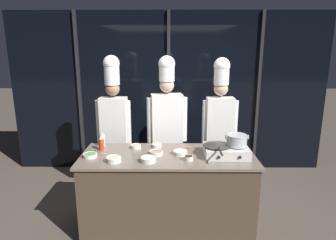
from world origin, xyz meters
The scene contains 21 objects.
ground_plane centered at (0.00, 0.00, 0.00)m, with size 24.00×24.00×0.00m, color brown.
window_wall_back centered at (0.00, 1.83, 1.35)m, with size 5.35×0.09×2.70m.
demo_counter centered at (0.00, 0.00, 0.46)m, with size 1.99×0.83×0.92m.
portable_stove centered at (0.67, -0.02, 0.98)m, with size 0.49×0.39×0.12m.
frying_pan centered at (0.55, -0.02, 1.06)m, with size 0.31×0.54×0.04m.
stock_pot centered at (0.78, -0.02, 1.11)m, with size 0.26×0.23×0.13m.
squeeze_bottle_chili centered at (-0.80, 0.15, 1.01)m, with size 0.06×0.06×0.18m.
squeeze_bottle_oil centered at (-0.81, 0.29, 1.01)m, with size 0.06×0.06×0.18m.
prep_bowl_bean_sprouts centered at (-0.21, -0.22, 0.96)m, with size 0.17×0.17×0.05m.
prep_bowl_soy_glaze centered at (0.23, -0.17, 0.95)m, with size 0.11×0.11×0.05m.
prep_bowl_scallions centered at (-0.88, -0.08, 0.95)m, with size 0.16×0.16×0.04m.
prep_bowl_shrimp centered at (-0.39, 0.22, 0.95)m, with size 0.13×0.13×0.04m.
prep_bowl_chicken centered at (-0.58, -0.22, 0.96)m, with size 0.17×0.17×0.06m.
prep_bowl_mushrooms centered at (-0.13, -0.01, 0.95)m, with size 0.16×0.16×0.05m.
prep_bowl_onion centered at (0.14, 0.01, 0.95)m, with size 0.16×0.16×0.05m.
prep_bowl_noodles centered at (-0.14, 0.26, 0.95)m, with size 0.12×0.12×0.04m.
serving_spoon_slotted centered at (-0.62, -0.04, 0.93)m, with size 0.23×0.12×0.02m.
serving_spoon_solid centered at (0.23, 0.24, 0.93)m, with size 0.24×0.09×0.02m.
chef_head centered at (-0.75, 0.76, 1.22)m, with size 0.48×0.22×2.03m.
chef_sous centered at (-0.02, 0.79, 1.19)m, with size 0.55×0.28×2.02m.
chef_line centered at (0.71, 0.77, 1.20)m, with size 0.49×0.22×2.00m.
Camera 1 is at (0.03, -3.24, 2.15)m, focal length 32.00 mm.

